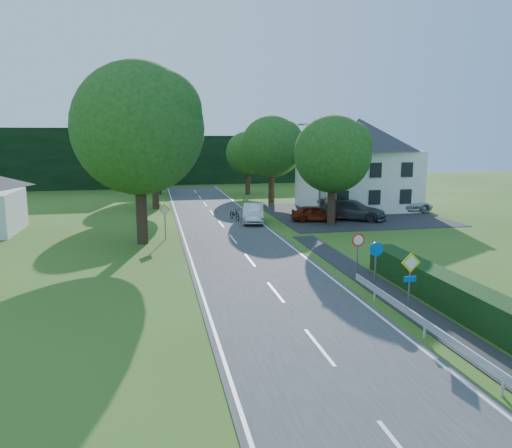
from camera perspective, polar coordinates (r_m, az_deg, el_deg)
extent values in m
cube|color=#38383B|center=(30.15, -1.43, -3.27)|extent=(7.00, 80.00, 0.04)
cube|color=#262628|center=(45.81, 10.50, 1.15)|extent=(14.00, 16.00, 0.04)
cube|color=white|center=(29.76, -7.61, -3.49)|extent=(0.12, 80.00, 0.01)
cube|color=white|center=(30.88, 4.52, -2.93)|extent=(0.12, 80.00, 0.01)
cube|color=black|center=(76.12, -1.74, 7.42)|extent=(30.00, 5.00, 7.00)
cube|color=silver|center=(49.00, 11.45, 4.96)|extent=(10.00, 8.00, 5.60)
pyramid|color=#26262B|center=(48.83, 11.63, 9.99)|extent=(10.60, 8.40, 3.00)
cylinder|color=slate|center=(41.24, 7.34, 5.84)|extent=(0.16, 0.16, 8.00)
cylinder|color=slate|center=(40.89, 6.38, 11.29)|extent=(1.70, 0.10, 0.10)
cube|color=slate|center=(40.62, 5.15, 11.25)|extent=(0.50, 0.18, 0.12)
cylinder|color=slate|center=(20.22, 17.10, -6.96)|extent=(0.07, 0.07, 2.40)
cube|color=yellow|center=(19.93, 17.29, -4.23)|extent=(0.78, 0.04, 0.78)
cube|color=white|center=(19.93, 17.29, -4.23)|extent=(0.57, 0.05, 0.57)
cube|color=blue|center=(20.10, 17.19, -6.03)|extent=(0.50, 0.04, 0.22)
cylinder|color=slate|center=(22.81, 13.47, -5.13)|extent=(0.07, 0.07, 2.20)
cylinder|color=blue|center=(22.56, 13.60, -2.81)|extent=(0.64, 0.04, 0.64)
cylinder|color=slate|center=(24.57, 11.49, -3.96)|extent=(0.07, 0.07, 2.20)
cylinder|color=red|center=(24.34, 11.60, -1.80)|extent=(0.64, 0.04, 0.64)
cylinder|color=white|center=(24.32, 11.61, -1.81)|extent=(0.48, 0.04, 0.48)
cylinder|color=slate|center=(34.39, -10.35, 0.06)|extent=(0.07, 0.07, 2.20)
cube|color=yellow|center=(34.21, -10.40, 1.62)|extent=(0.78, 0.04, 0.78)
cube|color=white|center=(34.21, -10.40, 1.62)|extent=(0.57, 0.05, 0.57)
imported|color=silver|center=(40.43, -0.29, 1.28)|extent=(2.54, 4.88, 1.53)
imported|color=black|center=(41.84, -2.45, 1.19)|extent=(1.10, 1.98, 0.98)
imported|color=maroon|center=(41.25, 6.69, 1.23)|extent=(4.08, 2.29, 1.31)
imported|color=#424247|center=(42.50, 10.92, 1.59)|extent=(5.97, 4.93, 1.63)
imported|color=#BDBBC3|center=(48.13, 16.67, 2.19)|extent=(5.27, 2.80, 1.41)
imported|color=#DB4511|center=(41.94, 7.94, 1.80)|extent=(2.69, 2.72, 1.97)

